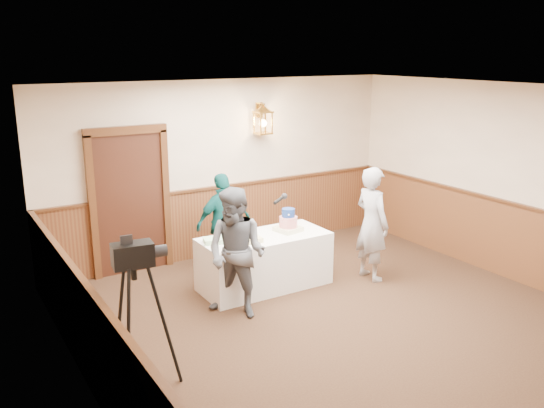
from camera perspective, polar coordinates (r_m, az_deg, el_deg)
The scene contains 10 objects.
ground at distance 6.94m, azimuth 9.21°, elevation -12.93°, with size 7.00×7.00×0.00m, color #321C13.
room_shell at distance 6.68m, azimuth 6.87°, elevation 0.09°, with size 6.02×7.02×2.81m.
display_table at distance 8.07m, azimuth -0.75°, elevation -5.70°, with size 1.80×0.80×0.75m, color white.
tiered_cake at distance 8.11m, azimuth 1.62°, elevation -1.83°, with size 0.38×0.38×0.33m.
sheet_cake_yellow at distance 7.69m, azimuth -2.25°, elevation -3.54°, with size 0.31×0.23×0.06m, color #CFB97C.
sheet_cake_green at distance 7.69m, azimuth -5.75°, elevation -3.61°, with size 0.27×0.22×0.06m, color #A4E8A6.
interviewer at distance 7.09m, azimuth -3.52°, elevation -4.88°, with size 1.54×1.04×1.64m.
baker at distance 8.34m, azimuth 9.87°, elevation -1.93°, with size 0.60×0.40×1.66m, color #9D9DA3.
assistant_p at distance 8.56m, azimuth -4.80°, elevation -1.87°, with size 0.88×0.37×1.50m, color #0F5252.
tv_camera_rig at distance 5.72m, azimuth -13.18°, elevation -11.80°, with size 0.60×0.56×1.52m.
Camera 1 is at (-4.08, -4.59, 3.23)m, focal length 38.00 mm.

